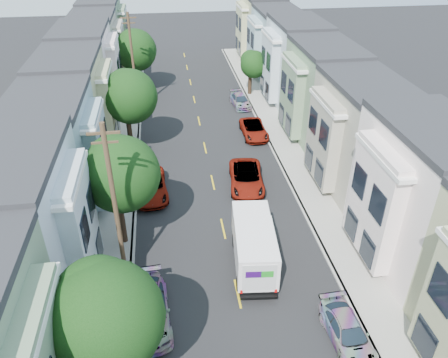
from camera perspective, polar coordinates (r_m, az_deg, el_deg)
name	(u,v)px	position (r m, az deg, el deg)	size (l,w,h in m)	color
ground	(238,294)	(25.70, 1.80, -14.77)	(160.00, 160.00, 0.00)	black
road_slab	(209,164)	(37.50, -2.02, 1.98)	(12.00, 70.00, 0.02)	black
curb_left	(137,168)	(37.43, -11.27, 1.38)	(0.30, 70.00, 0.15)	gray
curb_right	(277,158)	(38.46, 6.98, 2.68)	(0.30, 70.00, 0.15)	gray
sidewalk_left	(121,169)	(37.55, -13.24, 1.23)	(2.60, 70.00, 0.15)	gray
sidewalk_right	(292,157)	(38.80, 8.84, 2.80)	(2.60, 70.00, 0.15)	gray
centerline	(209,164)	(37.50, -2.02, 1.96)	(0.12, 70.00, 0.01)	gold
townhouse_row_left	(75,173)	(38.19, -18.89, 0.69)	(5.00, 70.00, 8.50)	#A39D89
townhouse_row_right	(333,155)	(40.04, 14.07, 3.02)	(5.00, 70.00, 8.50)	#A39D89
tree_b	(103,319)	(18.57, -15.47, -17.20)	(4.70, 4.70, 7.36)	black
tree_c	(120,175)	(26.73, -13.48, 0.57)	(4.70, 4.70, 7.55)	black
tree_d	(129,97)	(38.21, -12.32, 10.44)	(4.63, 4.63, 7.52)	black
tree_e	(135,50)	(52.57, -11.57, 16.14)	(4.70, 4.70, 7.36)	black
tree_far_r	(253,65)	(51.39, 3.81, 14.67)	(3.10, 3.10, 5.14)	black
utility_pole_near	(116,209)	(23.81, -13.98, -3.84)	(1.60, 0.26, 10.00)	#42301E
utility_pole_far	(133,63)	(47.43, -11.80, 14.64)	(1.60, 0.26, 10.00)	#42301E
fedex_truck	(254,245)	(26.39, 3.91, -8.53)	(2.31, 5.99, 2.87)	white
lead_sedan	(246,178)	(34.12, 2.94, 0.14)	(2.54, 5.50, 1.53)	black
parked_left_c	(150,309)	(24.26, -9.69, -16.43)	(2.08, 4.95, 1.48)	#B5B7C4
parked_left_d	(150,186)	(33.58, -9.62, -0.93)	(2.46, 5.33, 1.48)	#340B12
parked_right_b	(347,333)	(23.93, 15.82, -18.74)	(1.78, 4.24, 1.27)	silver
parked_right_c	(254,130)	(42.10, 3.91, 6.46)	(2.23, 4.83, 1.34)	black
parked_right_d	(240,101)	(48.96, 2.13, 10.19)	(1.73, 4.12, 1.24)	black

